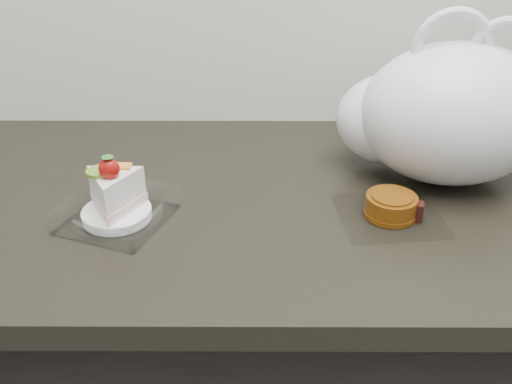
# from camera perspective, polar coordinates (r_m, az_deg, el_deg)

# --- Properties ---
(counter) EXTENTS (2.04, 0.64, 0.90)m
(counter) POSITION_cam_1_polar(r_m,az_deg,el_deg) (1.25, 8.67, -18.22)
(counter) COLOR black
(counter) RESTS_ON ground
(cake_tray) EXTENTS (0.19, 0.19, 0.11)m
(cake_tray) POSITION_cam_1_polar(r_m,az_deg,el_deg) (0.89, -13.89, -1.08)
(cake_tray) COLOR white
(cake_tray) RESTS_ON counter
(mooncake_wrap) EXTENTS (0.17, 0.16, 0.04)m
(mooncake_wrap) POSITION_cam_1_polar(r_m,az_deg,el_deg) (0.91, 13.41, -1.54)
(mooncake_wrap) COLOR white
(mooncake_wrap) RESTS_ON counter
(plastic_bag) EXTENTS (0.38, 0.31, 0.29)m
(plastic_bag) POSITION_cam_1_polar(r_m,az_deg,el_deg) (1.01, 18.04, 7.44)
(plastic_bag) COLOR white
(plastic_bag) RESTS_ON counter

